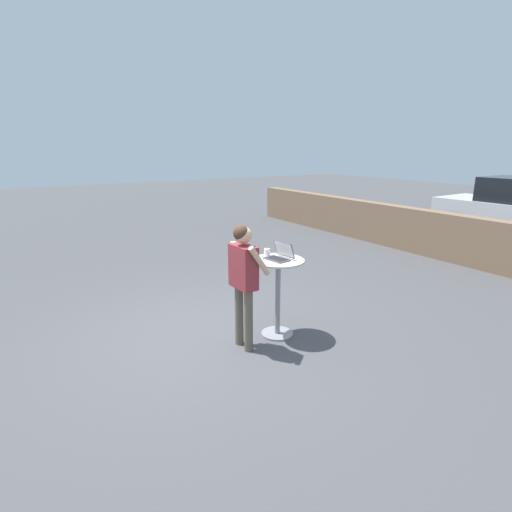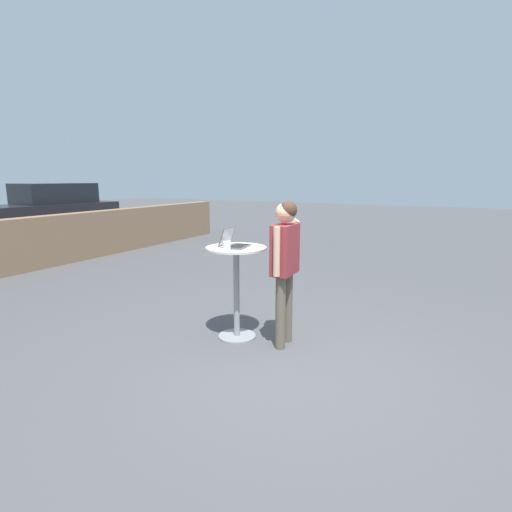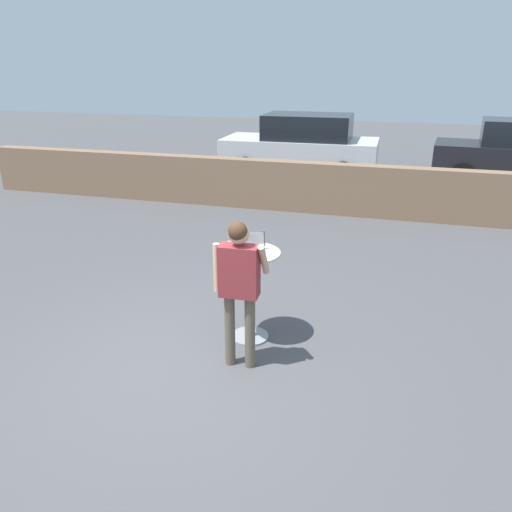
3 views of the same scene
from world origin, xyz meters
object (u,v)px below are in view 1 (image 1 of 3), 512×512
object	(u,v)px
coffee_mug	(267,252)
standing_person	(243,272)
cafe_table	(278,286)
laptop	(280,255)

from	to	relation	value
coffee_mug	standing_person	size ratio (longest dim) A/B	0.08
standing_person	coffee_mug	bearing A→B (deg)	118.34
cafe_table	laptop	bearing A→B (deg)	107.85
coffee_mug	standing_person	bearing A→B (deg)	-61.66
cafe_table	coffee_mug	world-z (taller)	coffee_mug
coffee_mug	standing_person	xyz separation A→B (m)	(0.30, -0.55, -0.11)
standing_person	laptop	bearing A→B (deg)	96.74
laptop	standing_person	world-z (taller)	standing_person
laptop	standing_person	distance (m)	0.62
cafe_table	standing_person	world-z (taller)	standing_person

